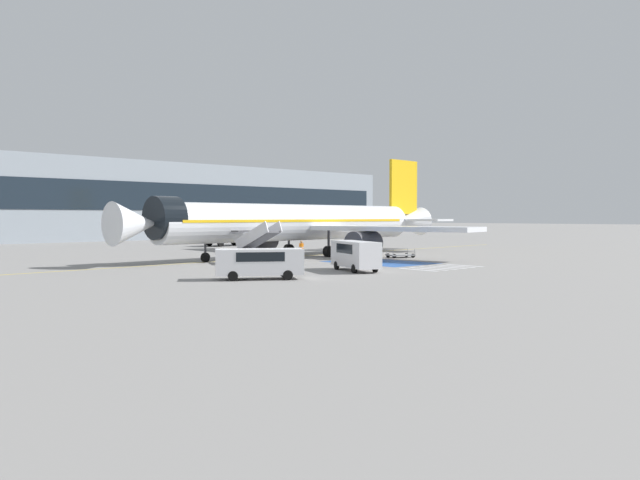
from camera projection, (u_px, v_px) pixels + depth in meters
name	position (u px, v px, depth m)	size (l,w,h in m)	color
ground_plane	(304.00, 255.00, 64.94)	(600.00, 600.00, 0.00)	gray
apron_leadline_yellow	(297.00, 256.00, 63.14)	(0.20, 75.94, 0.01)	gold
apron_stand_patch_blue	(380.00, 262.00, 54.89)	(6.39, 8.94, 0.01)	#2856A8
apron_walkway_bar_0	(419.00, 270.00, 47.22)	(0.44, 3.60, 0.01)	silver
apron_walkway_bar_1	(428.00, 269.00, 48.03)	(0.44, 3.60, 0.01)	silver
apron_walkway_bar_2	(438.00, 268.00, 48.85)	(0.44, 3.60, 0.01)	silver
apron_walkway_bar_3	(447.00, 267.00, 49.66)	(0.44, 3.60, 0.01)	silver
apron_walkway_bar_4	(456.00, 266.00, 50.48)	(0.44, 3.60, 0.01)	silver
apron_walkway_bar_5	(464.00, 266.00, 51.29)	(0.44, 3.60, 0.01)	silver
airliner	(302.00, 223.00, 63.55)	(41.53, 36.19, 10.85)	silver
boarding_stairs_forward	(258.00, 252.00, 53.78)	(2.44, 5.32, 3.66)	#ADB2BA
fuel_tanker	(235.00, 233.00, 87.04)	(9.95, 3.53, 3.52)	#38383D
service_van_0	(259.00, 261.00, 39.98)	(5.73, 4.63, 1.96)	silver
service_van_1	(355.00, 253.00, 46.10)	(3.64, 5.61, 2.21)	silver
baggage_cart	(400.00, 255.00, 61.28)	(2.96, 2.31, 0.87)	gray
ground_crew_0	(348.00, 245.00, 64.50)	(0.46, 0.47, 1.84)	#191E38
ground_crew_1	(301.00, 249.00, 56.11)	(0.29, 0.46, 1.87)	black
traffic_cone_0	(278.00, 264.00, 48.58)	(0.56, 0.56, 0.63)	orange
traffic_cone_1	(296.00, 264.00, 49.82)	(0.49, 0.49, 0.54)	orange
traffic_cone_2	(338.00, 255.00, 61.68)	(0.45, 0.45, 0.50)	orange
terminal_building	(141.00, 201.00, 112.10)	(110.14, 12.10, 13.72)	#89939E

